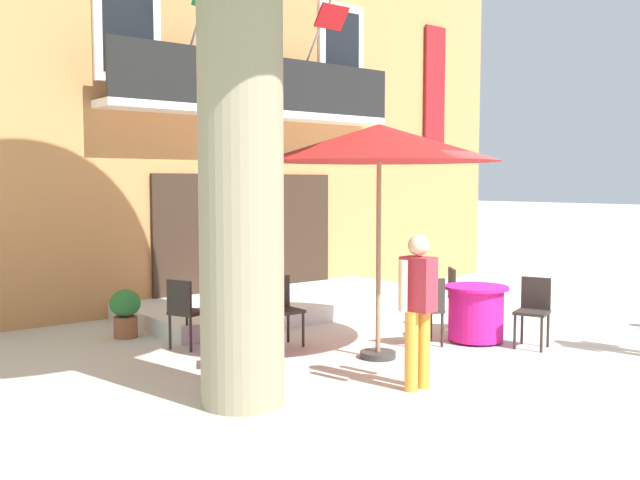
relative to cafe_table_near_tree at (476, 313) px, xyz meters
name	(u,v)px	position (x,y,z in m)	size (l,w,h in m)	color
ground_plane	(466,352)	(-0.57, -0.31, -0.39)	(120.00, 120.00, 0.00)	beige
building_facade	(190,102)	(-0.62, 6.68, 3.36)	(13.00, 5.09, 7.50)	#CC844C
entrance_step_platform	(286,304)	(-0.62, 3.48, -0.27)	(5.22, 2.42, 0.25)	silver
cafe_table_near_tree	(476,313)	(0.00, 0.00, 0.00)	(0.86, 0.86, 0.76)	#DB1984
cafe_chair_near_tree_0	(459,294)	(0.40, 0.64, 0.14)	(0.56, 0.56, 0.91)	#2D2823
cafe_chair_near_tree_1	(427,307)	(-0.72, 0.22, 0.14)	(0.52, 0.52, 0.91)	#2D2823
cafe_chair_near_tree_2	(534,307)	(0.33, -0.68, 0.14)	(0.51, 0.51, 0.91)	#2D2823
cafe_table_middle	(236,324)	(-2.92, 1.41, 0.00)	(0.86, 0.86, 0.76)	#DB1984
cafe_chair_middle_0	(185,309)	(-3.27, 2.08, 0.14)	(0.52, 0.52, 0.91)	#2D2823
cafe_chair_middle_1	(245,324)	(-3.23, 0.73, 0.14)	(0.55, 0.55, 0.91)	#2D2823
cafe_chair_middle_2	(282,306)	(-2.17, 1.47, 0.14)	(0.41, 0.41, 0.91)	#2D2823
cafe_umbrella	(379,144)	(-1.65, 0.17, 2.22)	(2.90, 2.90, 2.85)	#997A56
ground_planter_left	(125,311)	(-3.58, 3.23, -0.02)	(0.43, 0.43, 0.67)	#995638
pedestrian_by_tree	(418,303)	(-2.26, -1.05, 0.52)	(0.53, 0.37, 1.62)	gold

